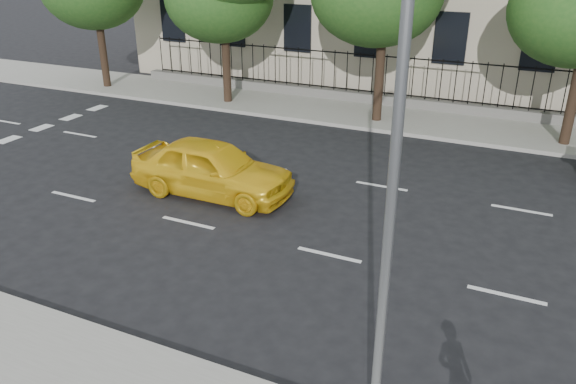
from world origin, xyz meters
The scene contains 6 objects.
ground centered at (0.00, 0.00, 0.00)m, with size 120.00×120.00×0.00m, color black.
far_sidewalk centered at (0.00, 14.00, 0.07)m, with size 60.00×4.00×0.15m, color gray.
lane_markings centered at (0.00, 4.75, 0.01)m, with size 49.60×4.62×0.01m, color silver, non-canonical shape.
iron_fence centered at (0.00, 15.70, 0.65)m, with size 30.00×0.50×2.20m.
street_light centered at (2.50, -1.77, 5.15)m, with size 0.25×3.32×8.05m.
yellow_taxi centered at (-4.37, 4.38, 0.82)m, with size 1.94×4.83×1.64m, color yellow.
Camera 1 is at (3.93, -8.44, 6.86)m, focal length 35.00 mm.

